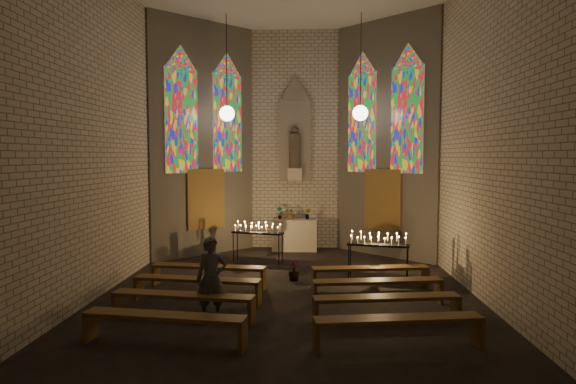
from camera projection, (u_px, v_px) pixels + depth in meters
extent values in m
plane|color=black|center=(287.00, 298.00, 10.79)|extent=(12.00, 12.00, 0.00)
cube|color=beige|center=(295.00, 140.00, 16.53)|extent=(8.00, 0.02, 7.00)
cube|color=beige|center=(260.00, 98.00, 4.57)|extent=(8.00, 0.02, 7.00)
cube|color=beige|center=(96.00, 131.00, 10.71)|extent=(0.02, 12.00, 7.00)
cube|color=beige|center=(484.00, 131.00, 10.39)|extent=(0.02, 12.00, 7.00)
cube|color=beige|center=(202.00, 139.00, 15.39)|extent=(2.72, 2.72, 7.00)
cube|color=beige|center=(387.00, 139.00, 15.18)|extent=(2.72, 2.72, 7.00)
cube|color=#4C3F8C|center=(181.00, 121.00, 14.69)|extent=(0.78, 0.78, 3.00)
cube|color=#4C3F8C|center=(227.00, 123.00, 15.79)|extent=(0.78, 0.78, 3.00)
cube|color=#4C3F8C|center=(362.00, 123.00, 15.63)|extent=(0.78, 0.78, 3.00)
cube|color=#4C3F8C|center=(407.00, 120.00, 14.44)|extent=(0.78, 0.78, 3.00)
cube|color=brown|center=(206.00, 199.00, 15.39)|extent=(0.95, 0.95, 1.80)
cube|color=brown|center=(382.00, 199.00, 15.19)|extent=(0.95, 0.95, 1.80)
cube|color=gray|center=(295.00, 140.00, 16.45)|extent=(1.00, 0.12, 2.60)
cone|color=gray|center=(295.00, 88.00, 16.34)|extent=(1.00, 1.00, 0.80)
cube|color=beige|center=(295.00, 174.00, 16.39)|extent=(0.45, 0.30, 0.40)
cylinder|color=brown|center=(295.00, 151.00, 16.34)|extent=(0.36, 0.36, 1.10)
sphere|color=brown|center=(295.00, 130.00, 16.29)|extent=(0.26, 0.26, 0.26)
sphere|color=white|center=(227.00, 114.00, 14.66)|extent=(0.44, 0.44, 0.44)
cylinder|color=black|center=(227.00, 64.00, 14.56)|extent=(0.02, 0.02, 2.80)
sphere|color=white|center=(360.00, 113.00, 14.51)|extent=(0.44, 0.44, 0.44)
cylinder|color=black|center=(361.00, 63.00, 14.41)|extent=(0.02, 0.02, 2.80)
cube|color=beige|center=(294.00, 235.00, 16.19)|extent=(1.40, 0.60, 1.00)
imported|color=#4C723F|center=(280.00, 213.00, 16.13)|extent=(0.24, 0.18, 0.41)
imported|color=#4C723F|center=(291.00, 213.00, 16.08)|extent=(0.42, 0.38, 0.41)
imported|color=#4C723F|center=(308.00, 214.00, 16.10)|extent=(0.23, 0.21, 0.34)
imported|color=#4C723F|center=(294.00, 271.00, 12.28)|extent=(0.28, 0.28, 0.48)
cube|color=black|center=(257.00, 233.00, 14.36)|extent=(1.50, 0.74, 0.05)
cylinder|color=black|center=(233.00, 247.00, 14.48)|extent=(0.03, 0.03, 0.82)
cylinder|color=black|center=(279.00, 250.00, 14.04)|extent=(0.03, 0.03, 0.82)
cylinder|color=black|center=(237.00, 246.00, 14.74)|extent=(0.03, 0.03, 0.82)
cylinder|color=black|center=(282.00, 248.00, 14.30)|extent=(0.03, 0.03, 0.82)
cube|color=black|center=(378.00, 245.00, 12.34)|extent=(1.52, 0.69, 0.05)
cylinder|color=black|center=(349.00, 262.00, 12.43)|extent=(0.03, 0.03, 0.83)
cylinder|color=black|center=(407.00, 265.00, 12.05)|extent=(0.03, 0.03, 0.83)
cylinder|color=black|center=(350.00, 260.00, 12.69)|extent=(0.03, 0.03, 0.83)
cylinder|color=black|center=(408.00, 263.00, 12.32)|extent=(0.03, 0.03, 0.83)
cube|color=#533817|center=(209.00, 267.00, 11.65)|extent=(2.65, 0.73, 0.06)
cube|color=#533817|center=(156.00, 275.00, 11.89)|extent=(0.11, 0.37, 0.47)
cube|color=#533817|center=(264.00, 279.00, 11.43)|extent=(0.11, 0.37, 0.47)
cube|color=#533817|center=(370.00, 268.00, 11.50)|extent=(2.65, 0.73, 0.06)
cube|color=#533817|center=(314.00, 280.00, 11.39)|extent=(0.11, 0.37, 0.47)
cube|color=#533817|center=(425.00, 277.00, 11.65)|extent=(0.11, 0.37, 0.47)
cube|color=#533817|center=(197.00, 279.00, 10.45)|extent=(2.65, 0.73, 0.06)
cube|color=#533817|center=(139.00, 288.00, 10.69)|extent=(0.11, 0.37, 0.47)
cube|color=#533817|center=(258.00, 294.00, 10.24)|extent=(0.11, 0.37, 0.47)
cube|color=#533817|center=(378.00, 281.00, 10.30)|extent=(2.65, 0.73, 0.06)
cube|color=#533817|center=(314.00, 294.00, 10.19)|extent=(0.11, 0.37, 0.47)
cube|color=#533817|center=(439.00, 291.00, 10.45)|extent=(0.11, 0.37, 0.47)
cube|color=#533817|center=(183.00, 295.00, 9.25)|extent=(2.65, 0.73, 0.06)
cube|color=#533817|center=(118.00, 305.00, 9.50)|extent=(0.11, 0.37, 0.47)
cube|color=#533817|center=(252.00, 312.00, 9.04)|extent=(0.11, 0.37, 0.47)
cube|color=#533817|center=(387.00, 298.00, 9.11)|extent=(2.65, 0.73, 0.06)
cube|color=#533817|center=(315.00, 313.00, 9.00)|extent=(0.11, 0.37, 0.47)
cube|color=#533817|center=(456.00, 308.00, 9.25)|extent=(0.11, 0.37, 0.47)
cube|color=#533817|center=(164.00, 316.00, 8.06)|extent=(2.65, 0.73, 0.06)
cube|color=#533817|center=(90.00, 326.00, 8.30)|extent=(0.11, 0.37, 0.47)
cube|color=#533817|center=(243.00, 336.00, 7.85)|extent=(0.11, 0.37, 0.47)
cube|color=#533817|center=(398.00, 319.00, 7.91)|extent=(2.65, 0.73, 0.06)
cube|color=#533817|center=(316.00, 337.00, 7.80)|extent=(0.11, 0.37, 0.47)
cube|color=#533817|center=(477.00, 331.00, 8.06)|extent=(0.11, 0.37, 0.47)
imported|color=#46474F|center=(211.00, 279.00, 9.30)|extent=(0.62, 0.47, 1.52)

